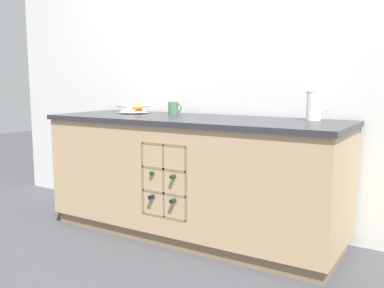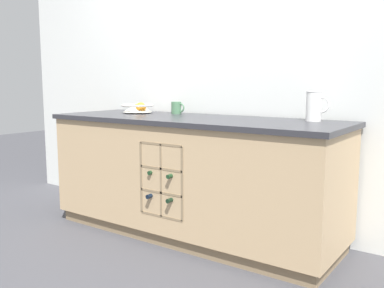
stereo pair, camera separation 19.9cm
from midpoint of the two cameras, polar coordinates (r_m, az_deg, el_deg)
The scene contains 6 objects.
ground_plane at distance 3.30m, azimuth -1.76°, elevation -11.94°, with size 14.00×14.00×0.00m, color #424247.
back_wall at distance 3.46m, azimuth 2.06°, elevation 10.52°, with size 4.59×0.06×2.55m, color silver.
kitchen_island at distance 3.17m, azimuth -1.82°, elevation -4.33°, with size 2.23×0.77×0.88m.
fruit_bowl at distance 3.57m, azimuth -9.36°, elevation 4.78°, with size 0.27×0.27×0.09m.
white_pitcher at distance 2.95m, azimuth 14.17°, elevation 5.06°, with size 0.16×0.10×0.20m.
ceramic_mug at distance 3.47m, azimuth -4.10°, elevation 4.83°, with size 0.12×0.08×0.10m.
Camera 1 is at (1.62, -2.64, 1.13)m, focal length 40.00 mm.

